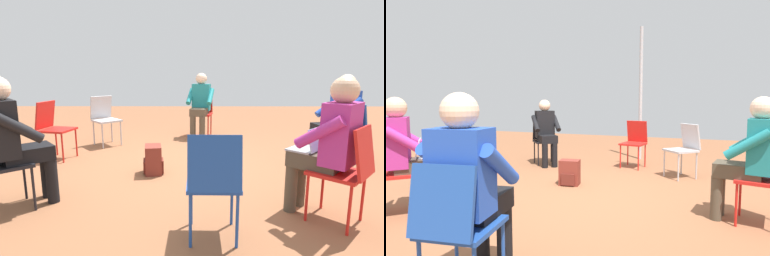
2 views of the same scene
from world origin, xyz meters
The scene contains 12 objects.
ground_plane centered at (0.00, 0.00, 0.00)m, with size 14.00×14.00×0.00m, color brown.
chair_northwest centered at (-1.36, 1.57, 0.50)m, with size 0.58×0.58×0.85m.
chair_southeast centered at (1.47, -1.21, 0.50)m, with size 0.58×0.59×0.85m.
chair_north centered at (-0.24, 1.84, 0.50)m, with size 0.40×0.44×0.85m.
chair_west centered at (-2.20, -0.09, 0.50)m, with size 0.49×0.46×0.85m.
chair_east centered at (1.96, -0.33, 0.50)m, with size 0.50×0.47×0.85m.
chair_south centered at (-0.25, -2.02, 0.50)m, with size 0.48×0.51×0.85m.
person_with_laptop centered at (-1.24, 1.45, 0.69)m, with size 0.64×0.64×1.24m.
person_in_blue centered at (-2.03, -0.06, 0.69)m, with size 0.56×0.55×1.24m.
person_in_black centered at (1.55, 1.27, 0.69)m, with size 0.63×0.63×1.24m.
person_in_teal centered at (-0.22, -1.85, 0.69)m, with size 0.56×0.57×1.24m.
backpack_near_laptop_user centered at (0.42, 0.31, 0.16)m, with size 0.28×0.31×0.36m.
Camera 1 is at (-0.10, 3.94, 1.28)m, focal length 28.00 mm.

